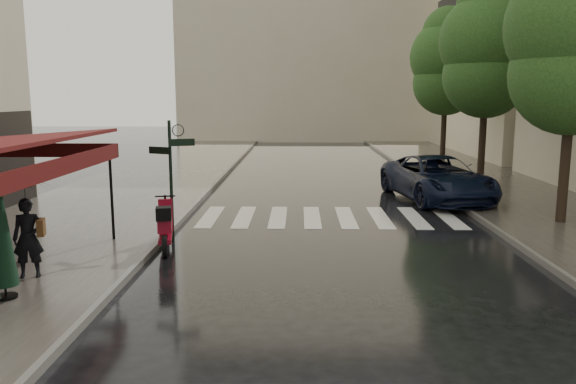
{
  "coord_description": "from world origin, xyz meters",
  "views": [
    {
      "loc": [
        2.04,
        -10.98,
        3.67
      ],
      "look_at": [
        1.78,
        2.4,
        1.4
      ],
      "focal_mm": 35.0,
      "sensor_mm": 36.0,
      "label": 1
    }
  ],
  "objects": [
    {
      "name": "tree_far",
      "position": [
        9.7,
        19.0,
        5.46
      ],
      "size": [
        3.8,
        3.8,
        8.16
      ],
      "color": "black",
      "rests_on": "sidewalk_far"
    },
    {
      "name": "haussmann_far",
      "position": [
        16.5,
        26.0,
        9.25
      ],
      "size": [
        8.0,
        16.0,
        18.5
      ],
      "primitive_type": "cube",
      "color": "#B5AC8B",
      "rests_on": "ground"
    },
    {
      "name": "curb_far",
      "position": [
        7.45,
        12.0,
        0.07
      ],
      "size": [
        0.12,
        60.0,
        0.16
      ],
      "primitive_type": "cube",
      "color": "#595651",
      "rests_on": "ground"
    },
    {
      "name": "sidewalk_far",
      "position": [
        10.25,
        12.0,
        0.06
      ],
      "size": [
        5.5,
        60.0,
        0.12
      ],
      "primitive_type": "cube",
      "color": "#38332D",
      "rests_on": "ground"
    },
    {
      "name": "tree_near",
      "position": [
        9.6,
        5.0,
        5.32
      ],
      "size": [
        3.8,
        3.8,
        7.99
      ],
      "color": "black",
      "rests_on": "sidewalk_far"
    },
    {
      "name": "pedestrian_with_umbrella",
      "position": [
        -3.31,
        -0.3,
        1.73
      ],
      "size": [
        1.15,
        1.17,
        2.41
      ],
      "rotation": [
        0.0,
        0.0,
        0.26
      ],
      "color": "black",
      "rests_on": "sidewalk_near"
    },
    {
      "name": "crosswalk",
      "position": [
        2.98,
        6.0,
        0.01
      ],
      "size": [
        7.85,
        3.2,
        0.01
      ],
      "color": "silver",
      "rests_on": "ground"
    },
    {
      "name": "signpost",
      "position": [
        -1.19,
        3.0,
        1.83
      ],
      "size": [
        1.17,
        0.29,
        3.1
      ],
      "color": "black",
      "rests_on": "ground"
    },
    {
      "name": "sidewalk_near",
      "position": [
        -4.5,
        12.0,
        0.06
      ],
      "size": [
        6.0,
        60.0,
        0.12
      ],
      "primitive_type": "cube",
      "color": "#38332D",
      "rests_on": "ground"
    },
    {
      "name": "scooter",
      "position": [
        -1.18,
        2.13,
        0.57
      ],
      "size": [
        0.7,
        1.86,
        1.23
      ],
      "rotation": [
        0.0,
        0.0,
        0.2
      ],
      "color": "black",
      "rests_on": "ground"
    },
    {
      "name": "curb_near",
      "position": [
        -1.45,
        12.0,
        0.07
      ],
      "size": [
        0.12,
        60.0,
        0.16
      ],
      "primitive_type": "cube",
      "color": "#595651",
      "rests_on": "ground"
    },
    {
      "name": "tree_mid",
      "position": [
        9.5,
        12.0,
        5.59
      ],
      "size": [
        3.8,
        3.8,
        8.34
      ],
      "color": "black",
      "rests_on": "sidewalk_far"
    },
    {
      "name": "parked_car",
      "position": [
        7.0,
        9.02,
        0.79
      ],
      "size": [
        3.59,
        6.08,
        1.59
      ],
      "primitive_type": "imported",
      "rotation": [
        0.0,
        0.0,
        0.18
      ],
      "color": "black",
      "rests_on": "ground"
    },
    {
      "name": "ground",
      "position": [
        0.0,
        0.0,
        0.0
      ],
      "size": [
        120.0,
        120.0,
        0.0
      ],
      "primitive_type": "plane",
      "color": "black",
      "rests_on": "ground"
    },
    {
      "name": "backdrop_building",
      "position": [
        3.0,
        38.0,
        10.0
      ],
      "size": [
        22.0,
        6.0,
        20.0
      ],
      "primitive_type": "cube",
      "color": "#B5AC8B",
      "rests_on": "ground"
    }
  ]
}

